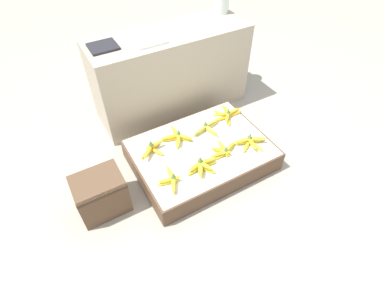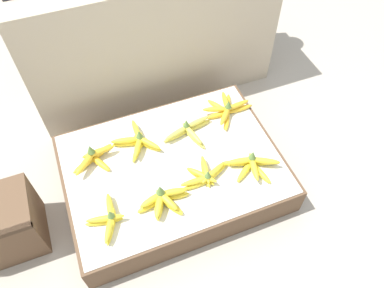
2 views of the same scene
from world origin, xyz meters
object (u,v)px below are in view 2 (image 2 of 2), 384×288
at_px(banana_bunch_front_right, 252,164).
at_px(banana_bunch_middle_midleft, 138,141).
at_px(banana_bunch_front_midright, 205,176).
at_px(banana_bunch_middle_left, 93,158).
at_px(banana_bunch_front_midleft, 163,200).
at_px(banana_bunch_middle_right, 226,109).
at_px(wooden_crate, 0,226).
at_px(banana_bunch_middle_midright, 189,131).
at_px(banana_bunch_front_left, 109,219).

xyz_separation_m(banana_bunch_front_right, banana_bunch_middle_midleft, (-0.47, 0.33, 0.00)).
height_order(banana_bunch_front_midright, banana_bunch_middle_left, banana_bunch_middle_left).
relative_size(banana_bunch_front_midleft, banana_bunch_front_right, 0.93).
height_order(banana_bunch_front_right, banana_bunch_middle_right, banana_bunch_front_right).
xyz_separation_m(wooden_crate, banana_bunch_front_midright, (0.92, -0.12, 0.06)).
distance_m(banana_bunch_front_midleft, banana_bunch_front_midright, 0.23).
xyz_separation_m(banana_bunch_middle_left, banana_bunch_middle_right, (0.73, 0.06, -0.00)).
xyz_separation_m(banana_bunch_front_midright, banana_bunch_middle_midleft, (-0.23, 0.31, 0.00)).
height_order(banana_bunch_middle_midleft, banana_bunch_middle_midright, banana_bunch_middle_midleft).
distance_m(banana_bunch_front_midleft, banana_bunch_middle_left, 0.42).
bearing_deg(banana_bunch_middle_midleft, banana_bunch_front_midright, -52.72).
height_order(banana_bunch_front_left, banana_bunch_front_midleft, banana_bunch_front_midleft).
bearing_deg(banana_bunch_front_left, banana_bunch_front_midleft, -1.09).
bearing_deg(banana_bunch_middle_midright, wooden_crate, -170.72).
height_order(banana_bunch_front_left, banana_bunch_front_midright, banana_bunch_front_left).
relative_size(banana_bunch_front_midleft, banana_bunch_middle_right, 0.91).
xyz_separation_m(banana_bunch_front_midright, banana_bunch_middle_left, (-0.46, 0.29, 0.00)).
relative_size(banana_bunch_front_left, banana_bunch_middle_midright, 0.85).
relative_size(banana_bunch_front_midleft, banana_bunch_middle_left, 1.11).
bearing_deg(banana_bunch_middle_right, banana_bunch_front_midleft, -140.97).
distance_m(banana_bunch_front_left, banana_bunch_middle_left, 0.34).
relative_size(banana_bunch_front_midright, banana_bunch_middle_right, 0.92).
bearing_deg(banana_bunch_front_right, banana_bunch_middle_right, 84.65).
bearing_deg(wooden_crate, banana_bunch_middle_midleft, 15.07).
relative_size(banana_bunch_front_left, banana_bunch_front_midleft, 0.95).
relative_size(banana_bunch_front_right, banana_bunch_middle_right, 0.98).
relative_size(banana_bunch_front_left, banana_bunch_middle_midleft, 0.98).
bearing_deg(banana_bunch_front_midright, banana_bunch_middle_left, 148.15).
relative_size(banana_bunch_front_midleft, banana_bunch_front_midright, 0.98).
bearing_deg(banana_bunch_middle_left, banana_bunch_middle_midleft, 5.18).
height_order(banana_bunch_middle_left, banana_bunch_middle_midright, banana_bunch_middle_left).
distance_m(banana_bunch_front_midright, banana_bunch_middle_midright, 0.28).
height_order(banana_bunch_middle_midright, banana_bunch_middle_right, banana_bunch_middle_right).
relative_size(banana_bunch_middle_midright, banana_bunch_middle_right, 1.01).
distance_m(banana_bunch_front_right, banana_bunch_middle_left, 0.76).
relative_size(wooden_crate, banana_bunch_front_midright, 1.29).
relative_size(banana_bunch_front_left, banana_bunch_middle_left, 1.05).
height_order(wooden_crate, banana_bunch_front_midleft, same).
relative_size(banana_bunch_front_midright, banana_bunch_middle_midleft, 1.05).
distance_m(banana_bunch_front_midright, banana_bunch_middle_midleft, 0.38).
xyz_separation_m(wooden_crate, banana_bunch_middle_midright, (0.95, 0.16, 0.06)).
relative_size(banana_bunch_front_left, banana_bunch_front_right, 0.88).
xyz_separation_m(banana_bunch_middle_left, banana_bunch_middle_midright, (0.49, -0.01, -0.00)).
bearing_deg(banana_bunch_middle_midleft, banana_bunch_front_midleft, -88.27).
bearing_deg(banana_bunch_middle_left, banana_bunch_front_left, -91.29).
xyz_separation_m(banana_bunch_front_midright, banana_bunch_middle_right, (0.27, 0.34, 0.00)).
bearing_deg(banana_bunch_middle_left, banana_bunch_front_midleft, -55.18).
distance_m(banana_bunch_middle_midleft, banana_bunch_middle_right, 0.50).
relative_size(banana_bunch_middle_left, banana_bunch_middle_right, 0.82).
distance_m(banana_bunch_front_left, banana_bunch_middle_midleft, 0.43).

